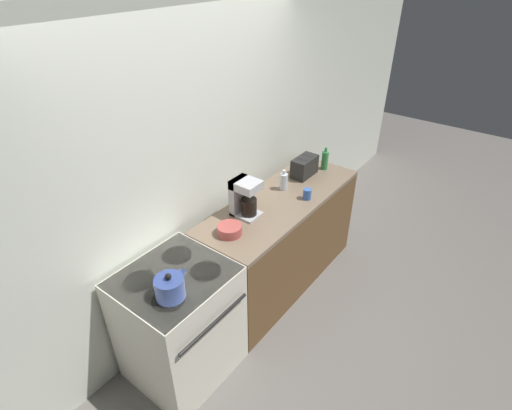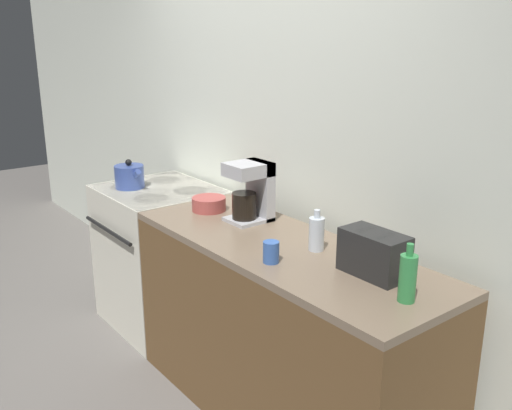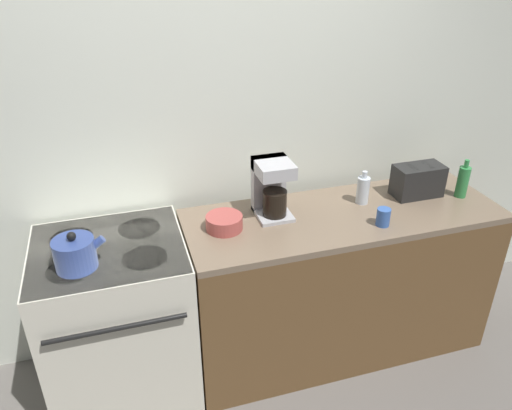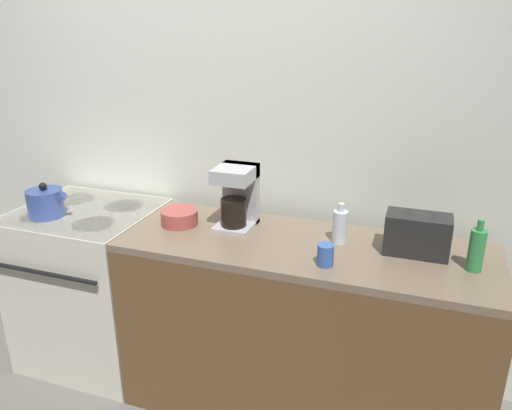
# 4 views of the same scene
# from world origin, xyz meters

# --- Properties ---
(wall_back) EXTENTS (8.00, 0.05, 2.60)m
(wall_back) POSITION_xyz_m (0.00, 0.73, 1.30)
(wall_back) COLOR silver
(wall_back) RESTS_ON ground_plane
(stove) EXTENTS (0.75, 0.71, 0.94)m
(stove) POSITION_xyz_m (-0.64, 0.34, 0.48)
(stove) COLOR silver
(stove) RESTS_ON ground_plane
(counter_block) EXTENTS (1.76, 0.62, 0.94)m
(counter_block) POSITION_xyz_m (0.63, 0.31, 0.47)
(counter_block) COLOR brown
(counter_block) RESTS_ON ground_plane
(kettle) EXTENTS (0.24, 0.19, 0.19)m
(kettle) POSITION_xyz_m (-0.77, 0.21, 1.01)
(kettle) COLOR #33478C
(kettle) RESTS_ON stove
(toaster) EXTENTS (0.28, 0.15, 0.19)m
(toaster) POSITION_xyz_m (1.12, 0.39, 1.03)
(toaster) COLOR black
(toaster) RESTS_ON counter_block
(coffee_maker) EXTENTS (0.18, 0.22, 0.32)m
(coffee_maker) POSITION_xyz_m (0.24, 0.43, 1.10)
(coffee_maker) COLOR #B7B7BC
(coffee_maker) RESTS_ON counter_block
(bottle_clear) EXTENTS (0.07, 0.07, 0.19)m
(bottle_clear) POSITION_xyz_m (0.77, 0.39, 1.02)
(bottle_clear) COLOR silver
(bottle_clear) RESTS_ON counter_block
(bottle_green) EXTENTS (0.07, 0.07, 0.23)m
(bottle_green) POSITION_xyz_m (1.36, 0.30, 1.03)
(bottle_green) COLOR #338C47
(bottle_green) RESTS_ON counter_block
(cup_blue) EXTENTS (0.07, 0.07, 0.10)m
(cup_blue) POSITION_xyz_m (0.76, 0.13, 0.99)
(cup_blue) COLOR #3860B2
(cup_blue) RESTS_ON counter_block
(bowl) EXTENTS (0.19, 0.19, 0.08)m
(bowl) POSITION_xyz_m (-0.04, 0.34, 0.98)
(bowl) COLOR #B24C47
(bowl) RESTS_ON counter_block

